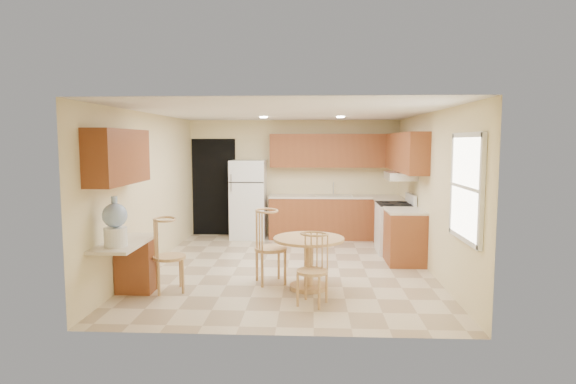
{
  "coord_description": "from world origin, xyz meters",
  "views": [
    {
      "loc": [
        0.38,
        -7.64,
        2.04
      ],
      "look_at": [
        -0.01,
        0.3,
        1.21
      ],
      "focal_mm": 30.0,
      "sensor_mm": 36.0,
      "label": 1
    }
  ],
  "objects_px": {
    "stove": "(395,227)",
    "water_crock": "(115,224)",
    "chair_desk": "(167,249)",
    "refrigerator": "(248,199)",
    "dining_table": "(309,255)",
    "chair_table_b": "(312,264)",
    "chair_table_a": "(270,240)"
  },
  "relations": [
    {
      "from": "chair_table_b",
      "to": "chair_desk",
      "type": "xyz_separation_m",
      "value": [
        -1.95,
        0.44,
        0.06
      ]
    },
    {
      "from": "stove",
      "to": "chair_table_a",
      "type": "bearing_deg",
      "value": -134.88
    },
    {
      "from": "refrigerator",
      "to": "chair_table_a",
      "type": "distance_m",
      "value": 3.44
    },
    {
      "from": "chair_desk",
      "to": "water_crock",
      "type": "relative_size",
      "value": 1.62
    },
    {
      "from": "dining_table",
      "to": "chair_desk",
      "type": "height_order",
      "value": "chair_desk"
    },
    {
      "from": "stove",
      "to": "chair_table_b",
      "type": "relative_size",
      "value": 1.22
    },
    {
      "from": "stove",
      "to": "water_crock",
      "type": "height_order",
      "value": "water_crock"
    },
    {
      "from": "refrigerator",
      "to": "chair_table_a",
      "type": "bearing_deg",
      "value": -77.45
    },
    {
      "from": "dining_table",
      "to": "water_crock",
      "type": "bearing_deg",
      "value": -159.43
    },
    {
      "from": "chair_table_a",
      "to": "water_crock",
      "type": "bearing_deg",
      "value": -79.64
    },
    {
      "from": "refrigerator",
      "to": "stove",
      "type": "distance_m",
      "value": 3.14
    },
    {
      "from": "refrigerator",
      "to": "chair_table_b",
      "type": "distance_m",
      "value": 4.46
    },
    {
      "from": "stove",
      "to": "chair_table_a",
      "type": "distance_m",
      "value": 3.02
    },
    {
      "from": "stove",
      "to": "water_crock",
      "type": "distance_m",
      "value": 5.08
    },
    {
      "from": "stove",
      "to": "dining_table",
      "type": "bearing_deg",
      "value": -124.62
    },
    {
      "from": "chair_table_a",
      "to": "chair_desk",
      "type": "bearing_deg",
      "value": -91.28
    },
    {
      "from": "refrigerator",
      "to": "chair_table_a",
      "type": "height_order",
      "value": "refrigerator"
    },
    {
      "from": "chair_table_b",
      "to": "chair_desk",
      "type": "relative_size",
      "value": 0.89
    },
    {
      "from": "chair_desk",
      "to": "water_crock",
      "type": "height_order",
      "value": "water_crock"
    },
    {
      "from": "refrigerator",
      "to": "dining_table",
      "type": "distance_m",
      "value": 3.75
    },
    {
      "from": "stove",
      "to": "chair_table_b",
      "type": "distance_m",
      "value": 3.39
    },
    {
      "from": "water_crock",
      "to": "refrigerator",
      "type": "bearing_deg",
      "value": 76.54
    },
    {
      "from": "chair_table_b",
      "to": "stove",
      "type": "bearing_deg",
      "value": -96.57
    },
    {
      "from": "stove",
      "to": "chair_desk",
      "type": "height_order",
      "value": "stove"
    },
    {
      "from": "water_crock",
      "to": "chair_table_b",
      "type": "bearing_deg",
      "value": 3.47
    },
    {
      "from": "chair_table_b",
      "to": "dining_table",
      "type": "bearing_deg",
      "value": -65.85
    },
    {
      "from": "refrigerator",
      "to": "chair_table_a",
      "type": "relative_size",
      "value": 1.56
    },
    {
      "from": "refrigerator",
      "to": "stove",
      "type": "bearing_deg",
      "value": -22.99
    },
    {
      "from": "refrigerator",
      "to": "chair_desk",
      "type": "xyz_separation_m",
      "value": [
        -0.6,
        -3.8,
        -0.22
      ]
    },
    {
      "from": "stove",
      "to": "dining_table",
      "type": "distance_m",
      "value": 2.78
    },
    {
      "from": "stove",
      "to": "chair_desk",
      "type": "bearing_deg",
      "value": -143.42
    },
    {
      "from": "chair_desk",
      "to": "refrigerator",
      "type": "bearing_deg",
      "value": 149.75
    }
  ]
}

